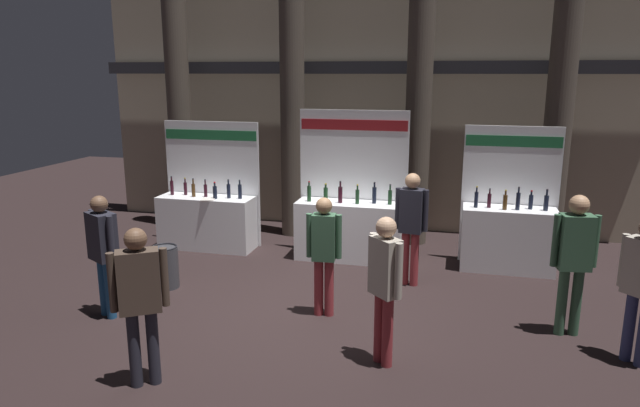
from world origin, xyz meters
TOP-DOWN VIEW (x-y plane):
  - ground_plane at (0.00, 0.00)m, footprint 24.00×24.00m
  - hall_colonnade at (0.00, 4.38)m, footprint 11.13×1.35m
  - exhibitor_booth_0 at (-2.49, 2.35)m, footprint 1.85×0.71m
  - exhibitor_booth_1 at (0.19, 2.35)m, footprint 1.91×0.66m
  - exhibitor_booth_2 at (2.83, 2.44)m, footprint 1.56×0.66m
  - trash_bin at (-2.25, 0.32)m, footprint 0.39×0.39m
  - visitor_0 at (1.27, -1.18)m, footprint 0.40×0.39m
  - visitor_1 at (1.33, 1.33)m, footprint 0.50×0.29m
  - visitor_3 at (-1.08, -2.22)m, footprint 0.51×0.40m
  - visitor_4 at (0.32, -0.07)m, footprint 0.47×0.24m
  - visitor_5 at (3.40, 0.10)m, footprint 0.54×0.30m
  - visitor_6 at (-2.48, -0.81)m, footprint 0.51×0.42m

SIDE VIEW (x-z plane):
  - ground_plane at x=0.00m, z-range 0.00..0.00m
  - trash_bin at x=-2.25m, z-range 0.00..0.65m
  - exhibitor_booth_0 at x=-2.49m, z-range -0.57..1.75m
  - exhibitor_booth_2 at x=2.83m, z-range -0.56..1.79m
  - exhibitor_booth_1 at x=0.19m, z-range -0.65..1.92m
  - visitor_4 at x=0.32m, z-range 0.13..1.75m
  - visitor_6 at x=-2.48m, z-range 0.17..1.83m
  - visitor_0 at x=1.27m, z-range 0.15..1.85m
  - visitor_3 at x=-1.08m, z-range 0.16..1.87m
  - visitor_1 at x=1.33m, z-range 0.17..1.91m
  - visitor_5 at x=3.40m, z-range 0.18..1.97m
  - hall_colonnade at x=0.00m, z-range -0.05..5.93m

